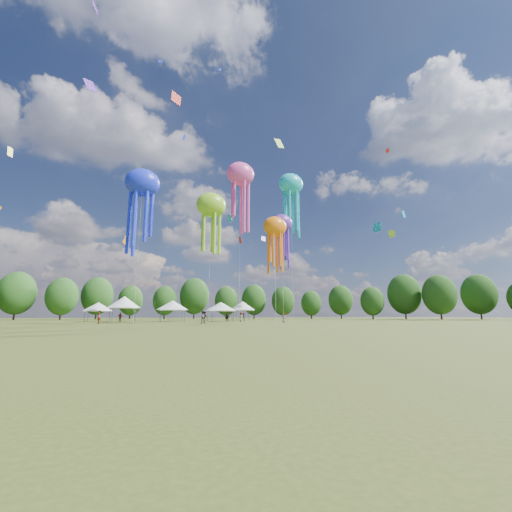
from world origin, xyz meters
name	(u,v)px	position (x,y,z in m)	size (l,w,h in m)	color
ground	(417,348)	(0.00, 0.00, 0.00)	(300.00, 300.00, 0.00)	#384416
spectator_near	(202,317)	(-2.18, 37.28, 0.87)	(0.85, 0.66, 1.75)	gray
spectators_far	(211,317)	(1.57, 50.28, 0.86)	(27.74, 19.26, 1.86)	gray
festival_tents	(175,305)	(-4.78, 54.00, 3.03)	(33.57, 13.08, 4.43)	#47474C
show_kites	(242,200)	(4.94, 42.43, 21.17)	(33.90, 28.38, 30.89)	#8ACF22
small_kites	(221,135)	(0.30, 38.61, 30.53)	(77.50, 55.37, 45.28)	#8ACF22
treeline	(177,290)	(-3.87, 62.51, 6.54)	(201.57, 95.24, 13.43)	#38281C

